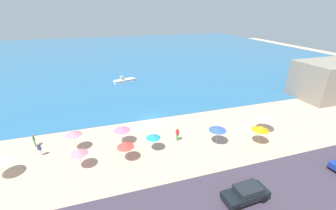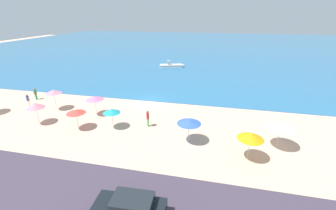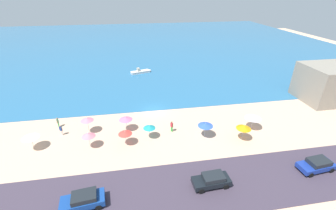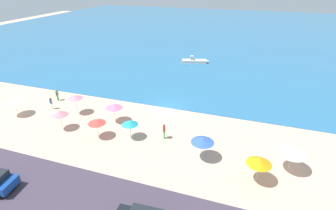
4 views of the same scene
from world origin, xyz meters
The scene contains 15 objects.
ground_plane centered at (0.00, 0.00, 0.00)m, with size 160.00×160.00×0.00m, color #D3AB8D.
sea centered at (0.00, 55.00, 0.03)m, with size 150.00×110.00×0.05m, color #2A6794.
beach_umbrella_0 centered at (-10.39, -5.05, 2.28)m, with size 1.89×1.89×2.57m.
beach_umbrella_1 centered at (-17.26, -7.87, 1.99)m, with size 2.22×2.22×2.24m.
beach_umbrella_2 centered at (-4.78, -5.36, 2.05)m, with size 2.02×2.02×2.32m.
beach_umbrella_3 centered at (-9.69, -8.79, 2.08)m, with size 1.82×1.82×2.42m.
beach_umbrella_4 centered at (-4.86, -8.93, 1.92)m, with size 1.89×1.89×2.17m.
beach_umbrella_5 centered at (-1.46, -7.96, 1.89)m, with size 1.76×1.76×2.18m.
beach_umbrella_6 centered at (11.61, -10.55, 2.15)m, with size 2.09×2.09×2.50m.
beach_umbrella_7 centered at (14.36, -8.10, 2.11)m, with size 2.49×2.49×2.44m.
beach_umbrella_8 centered at (6.54, -8.95, 2.05)m, with size 2.20×2.20×2.31m.
bather_0 centered at (-14.28, -5.12, 0.96)m, with size 0.53×0.34×1.71m.
bather_1 centered at (1.99, -6.88, 1.00)m, with size 0.38×0.50×1.78m.
bather_2 centered at (-15.33, -2.70, 0.92)m, with size 0.27×0.56×1.64m.
skiff_nearshore centered at (-1.26, 20.36, 0.40)m, with size 5.35×2.85×1.39m.
Camera 4 is at (10.00, -29.22, 15.97)m, focal length 28.00 mm.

